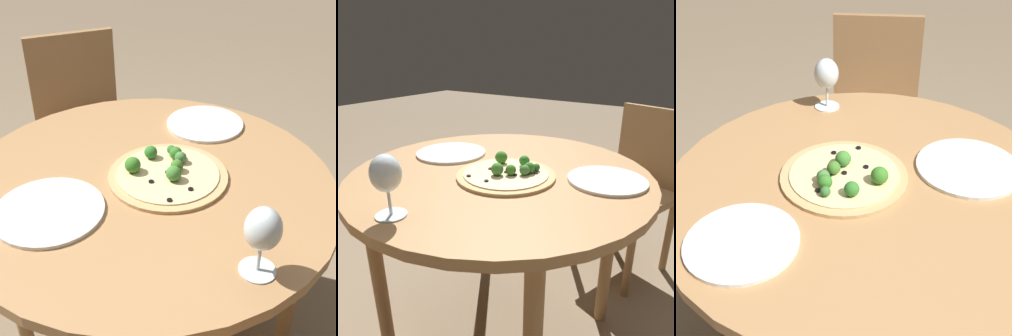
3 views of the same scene
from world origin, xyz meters
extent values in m
cylinder|color=#A87A4C|center=(0.00, 0.00, 0.72)|extent=(1.02, 1.02, 0.03)
cylinder|color=#A87A4C|center=(-0.32, 0.32, 0.35)|extent=(0.05, 0.05, 0.70)
cylinder|color=#A87A4C|center=(0.32, 0.32, 0.35)|extent=(0.05, 0.05, 0.70)
cube|color=#997047|center=(0.36, 0.73, 0.43)|extent=(0.54, 0.54, 0.04)
cube|color=#997047|center=(0.45, 0.89, 0.65)|extent=(0.35, 0.20, 0.40)
cylinder|color=#997047|center=(0.14, 0.65, 0.21)|extent=(0.04, 0.04, 0.41)
cylinder|color=#997047|center=(0.44, 0.50, 0.21)|extent=(0.04, 0.04, 0.41)
cylinder|color=#997047|center=(0.29, 0.96, 0.21)|extent=(0.04, 0.04, 0.41)
cylinder|color=#997047|center=(0.59, 0.80, 0.21)|extent=(0.04, 0.04, 0.41)
cylinder|color=tan|center=(-0.05, 0.03, 0.74)|extent=(0.33, 0.33, 0.01)
cylinder|color=beige|center=(-0.05, 0.03, 0.75)|extent=(0.28, 0.28, 0.00)
sphere|color=#427938|center=(-0.11, 0.02, 0.77)|extent=(0.03, 0.03, 0.03)
sphere|color=#387824|center=(0.02, -0.03, 0.77)|extent=(0.04, 0.04, 0.04)
sphere|color=#346E30|center=(-0.12, -0.04, 0.76)|extent=(0.03, 0.03, 0.03)
sphere|color=#357527|center=(-0.11, -0.01, 0.77)|extent=(0.04, 0.04, 0.04)
sphere|color=#3F7F31|center=(-0.04, 0.07, 0.77)|extent=(0.04, 0.04, 0.04)
sphere|color=#3E7528|center=(-0.07, 0.04, 0.77)|extent=(0.03, 0.03, 0.03)
sphere|color=#307529|center=(-0.06, -0.06, 0.77)|extent=(0.04, 0.04, 0.04)
cylinder|color=black|center=(0.03, 0.13, 0.75)|extent=(0.01, 0.01, 0.00)
cylinder|color=black|center=(-0.05, 0.03, 0.75)|extent=(0.01, 0.01, 0.00)
cylinder|color=black|center=(-0.13, -0.01, 0.75)|extent=(0.01, 0.01, 0.00)
cylinder|color=black|center=(-0.04, 0.13, 0.75)|extent=(0.01, 0.01, 0.00)
cylinder|color=black|center=(0.01, 0.04, 0.75)|extent=(0.01, 0.01, 0.00)
cylinder|color=black|center=(-0.09, 0.04, 0.75)|extent=(0.01, 0.01, 0.00)
cylinder|color=silver|center=(0.04, 0.42, 0.74)|extent=(0.08, 0.08, 0.00)
cylinder|color=silver|center=(0.04, 0.42, 0.77)|extent=(0.01, 0.01, 0.06)
ellipsoid|color=silver|center=(0.04, 0.42, 0.85)|extent=(0.08, 0.08, 0.10)
cylinder|color=silver|center=(-0.34, -0.11, 0.74)|extent=(0.25, 0.25, 0.01)
cylinder|color=silver|center=(0.27, -0.05, 0.74)|extent=(0.27, 0.27, 0.01)
camera|label=1|loc=(0.65, 0.81, 1.46)|focal=50.00mm
camera|label=2|loc=(-0.61, 0.87, 1.13)|focal=35.00mm
camera|label=3|loc=(-0.40, -0.86, 1.44)|focal=50.00mm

